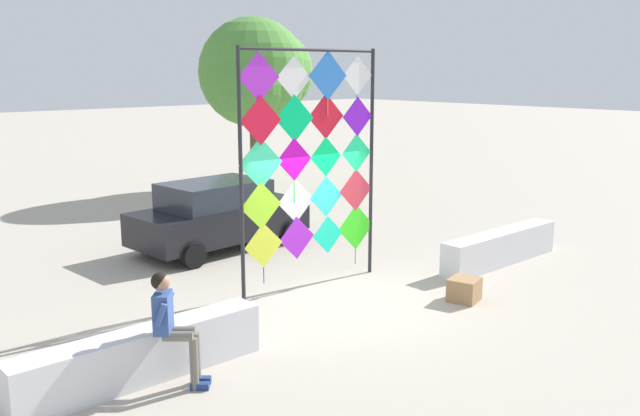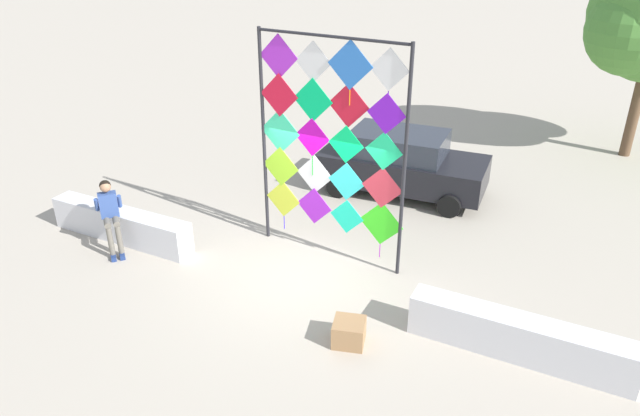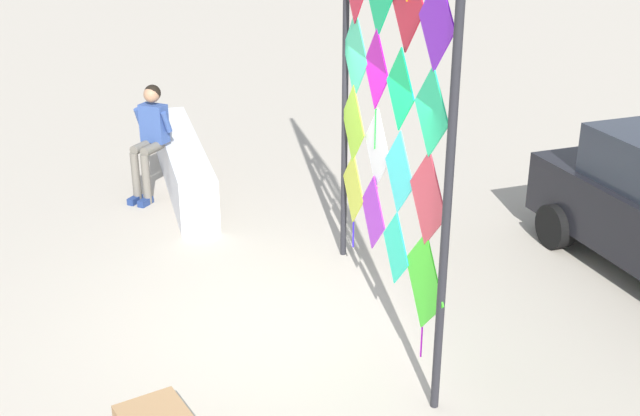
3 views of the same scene
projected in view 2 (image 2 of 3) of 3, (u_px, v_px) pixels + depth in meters
The scene contains 7 objects.
ground at pixel (303, 274), 11.36m from camera, with size 120.00×120.00×0.00m, color #ADA393.
plaza_ledge_left at pixel (121, 225), 12.44m from camera, with size 3.46×0.49×0.70m, color silver.
plaza_ledge_right at pixel (519, 337), 9.11m from camera, with size 3.46×0.49×0.70m, color silver.
kite_display_rack at pixel (329, 138), 10.95m from camera, with size 3.14×0.20×4.43m.
seated_vendor at pixel (110, 212), 11.75m from camera, with size 0.74×0.71×1.55m.
parked_car at pixel (401, 163), 14.42m from camera, with size 4.16×2.18×1.57m.
cardboard_box_large at pixel (349, 332), 9.45m from camera, with size 0.51×0.49×0.41m, color #9E754C.
Camera 2 is at (4.63, -8.40, 6.23)m, focal length 32.76 mm.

